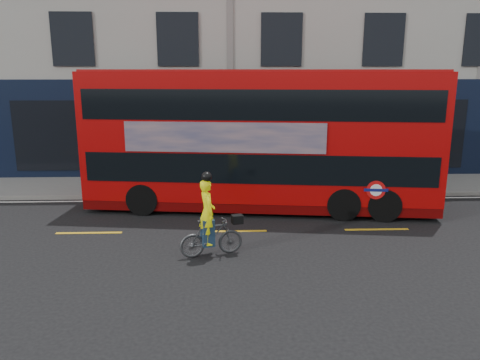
{
  "coord_description": "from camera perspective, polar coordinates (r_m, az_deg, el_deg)",
  "views": [
    {
      "loc": [
        -0.29,
        -10.79,
        4.38
      ],
      "look_at": [
        0.2,
        2.59,
        1.21
      ],
      "focal_mm": 35.0,
      "sensor_mm": 36.0,
      "label": 1
    }
  ],
  "objects": [
    {
      "name": "ground",
      "position": [
        11.65,
        -0.52,
        -8.74
      ],
      "size": [
        120.0,
        120.0,
        0.0
      ],
      "primitive_type": "plane",
      "color": "black",
      "rests_on": "ground"
    },
    {
      "name": "pavement",
      "position": [
        17.83,
        -1.09,
        -0.69
      ],
      "size": [
        60.0,
        3.0,
        0.12
      ],
      "primitive_type": "cube",
      "color": "gray",
      "rests_on": "ground"
    },
    {
      "name": "kerb",
      "position": [
        16.38,
        -1.0,
        -1.94
      ],
      "size": [
        60.0,
        0.12,
        0.13
      ],
      "primitive_type": "cube",
      "color": "gray",
      "rests_on": "ground"
    },
    {
      "name": "building_terrace",
      "position": [
        23.94,
        -1.46,
        20.8
      ],
      "size": [
        50.0,
        10.07,
        15.0
      ],
      "color": "#A4A29A",
      "rests_on": "ground"
    },
    {
      "name": "road_edge_line",
      "position": [
        16.1,
        -0.98,
        -2.43
      ],
      "size": [
        58.0,
        0.1,
        0.01
      ],
      "primitive_type": "cube",
      "color": "silver",
      "rests_on": "ground"
    },
    {
      "name": "lane_dashes",
      "position": [
        13.05,
        -0.7,
        -6.25
      ],
      "size": [
        58.0,
        0.12,
        0.01
      ],
      "primitive_type": null,
      "color": "gold",
      "rests_on": "ground"
    },
    {
      "name": "bus",
      "position": [
        14.79,
        2.58,
        5.03
      ],
      "size": [
        11.08,
        3.78,
        4.38
      ],
      "rotation": [
        0.0,
        0.0,
        -0.12
      ],
      "color": "#A90607",
      "rests_on": "ground"
    },
    {
      "name": "cyclist",
      "position": [
        11.2,
        -3.66,
        -5.87
      ],
      "size": [
        1.6,
        0.84,
        2.08
      ],
      "rotation": [
        0.0,
        0.0,
        0.28
      ],
      "color": "#424446",
      "rests_on": "ground"
    }
  ]
}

